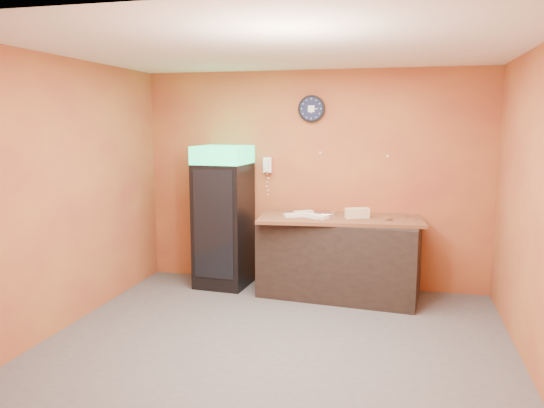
% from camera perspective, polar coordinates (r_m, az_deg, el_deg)
% --- Properties ---
extents(floor, '(4.50, 4.50, 0.00)m').
position_cam_1_polar(floor, '(5.38, 0.56, -14.60)').
color(floor, '#47474C').
rests_on(floor, ground).
extents(back_wall, '(4.50, 0.02, 2.80)m').
position_cam_1_polar(back_wall, '(6.94, 4.37, 2.65)').
color(back_wall, '#B27132').
rests_on(back_wall, floor).
extents(left_wall, '(0.02, 4.00, 2.80)m').
position_cam_1_polar(left_wall, '(5.92, -21.12, 1.05)').
color(left_wall, '#B27132').
rests_on(left_wall, floor).
extents(right_wall, '(0.02, 4.00, 2.80)m').
position_cam_1_polar(right_wall, '(4.99, 26.61, -0.61)').
color(right_wall, '#B27132').
rests_on(right_wall, floor).
extents(ceiling, '(4.50, 4.00, 0.02)m').
position_cam_1_polar(ceiling, '(4.99, 0.61, 16.44)').
color(ceiling, white).
rests_on(ceiling, back_wall).
extents(beverage_cooler, '(0.69, 0.70, 1.84)m').
position_cam_1_polar(beverage_cooler, '(6.91, -5.33, -1.59)').
color(beverage_cooler, black).
rests_on(beverage_cooler, floor).
extents(prep_counter, '(1.98, 1.01, 0.95)m').
position_cam_1_polar(prep_counter, '(6.63, 7.26, -5.78)').
color(prep_counter, black).
rests_on(prep_counter, floor).
extents(wall_clock, '(0.34, 0.06, 0.34)m').
position_cam_1_polar(wall_clock, '(6.88, 4.28, 10.17)').
color(wall_clock, black).
rests_on(wall_clock, back_wall).
extents(wall_phone, '(0.11, 0.10, 0.20)m').
position_cam_1_polar(wall_phone, '(6.99, -0.49, 4.21)').
color(wall_phone, white).
rests_on(wall_phone, back_wall).
extents(butcher_paper, '(2.04, 1.06, 0.04)m').
position_cam_1_polar(butcher_paper, '(6.53, 7.34, -1.56)').
color(butcher_paper, brown).
rests_on(butcher_paper, prep_counter).
extents(sub_roll_stack, '(0.30, 0.21, 0.12)m').
position_cam_1_polar(sub_roll_stack, '(6.46, 9.16, -0.97)').
color(sub_roll_stack, beige).
rests_on(sub_roll_stack, butcher_paper).
extents(wrapped_sandwich_left, '(0.30, 0.24, 0.04)m').
position_cam_1_polar(wrapped_sandwich_left, '(6.49, 2.56, -1.20)').
color(wrapped_sandwich_left, silver).
rests_on(wrapped_sandwich_left, butcher_paper).
extents(wrapped_sandwich_mid, '(0.32, 0.26, 0.04)m').
position_cam_1_polar(wrapped_sandwich_mid, '(6.40, 4.78, -1.33)').
color(wrapped_sandwich_mid, silver).
rests_on(wrapped_sandwich_mid, butcher_paper).
extents(wrapped_sandwich_right, '(0.26, 0.23, 0.04)m').
position_cam_1_polar(wrapped_sandwich_right, '(6.71, 3.41, -0.89)').
color(wrapped_sandwich_right, silver).
rests_on(wrapped_sandwich_right, butcher_paper).
extents(kitchen_tool, '(0.06, 0.06, 0.06)m').
position_cam_1_polar(kitchen_tool, '(6.59, 6.64, -1.00)').
color(kitchen_tool, silver).
rests_on(kitchen_tool, butcher_paper).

